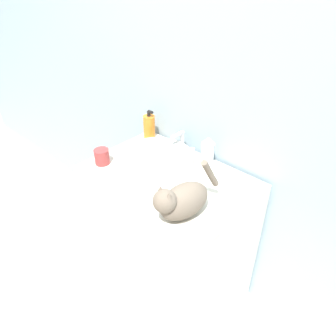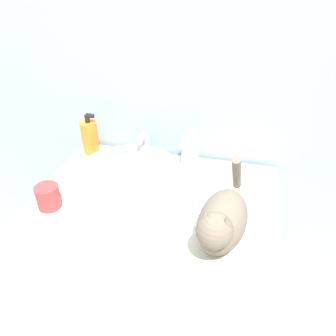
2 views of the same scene
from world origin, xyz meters
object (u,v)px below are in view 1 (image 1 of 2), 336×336
(spray_bottle, at_px, (208,151))
(cat, at_px, (182,200))
(soap_bottle, at_px, (149,127))
(cup, at_px, (102,157))

(spray_bottle, bearing_deg, cat, -67.30)
(soap_bottle, relative_size, cup, 2.21)
(spray_bottle, height_order, cup, spray_bottle)
(cup, bearing_deg, spray_bottle, 42.32)
(cat, distance_m, cup, 0.57)
(soap_bottle, height_order, cup, soap_bottle)
(spray_bottle, xyz_separation_m, cup, (-0.40, -0.37, -0.04))
(cup, bearing_deg, soap_bottle, 92.68)
(soap_bottle, xyz_separation_m, cup, (0.02, -0.36, -0.03))
(soap_bottle, height_order, spray_bottle, soap_bottle)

